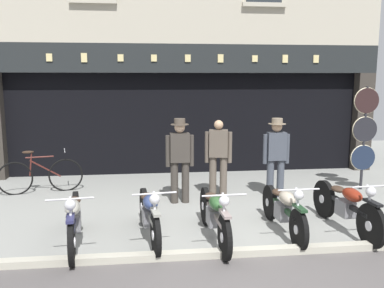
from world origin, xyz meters
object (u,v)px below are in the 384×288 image
(motorcycle_center_right, at_px, (284,208))
(salesman_left, at_px, (180,156))
(motorcycle_center_left, at_px, (149,213))
(motorcycle_right, at_px, (346,205))
(salesman_right, at_px, (276,154))
(tyre_sign_pole, at_px, (365,131))
(motorcycle_left, at_px, (74,219))
(leaning_bicycle, at_px, (40,175))
(advert_board_near, at_px, (120,109))
(shopkeeper_center, at_px, (218,155))
(motorcycle_center, at_px, (214,214))

(motorcycle_center_right, distance_m, salesman_left, 2.44)
(motorcycle_center_left, bearing_deg, motorcycle_right, 172.76)
(salesman_right, relative_size, tyre_sign_pole, 0.72)
(motorcycle_left, relative_size, motorcycle_center_right, 1.03)
(motorcycle_right, height_order, leaning_bicycle, leaning_bicycle)
(motorcycle_left, height_order, motorcycle_center_left, same)
(advert_board_near, bearing_deg, salesman_left, -64.65)
(motorcycle_center_left, xyz_separation_m, shopkeeper_center, (1.46, 2.14, 0.47))
(motorcycle_right, distance_m, leaning_bicycle, 6.22)
(salesman_right, height_order, advert_board_near, advert_board_near)
(tyre_sign_pole, bearing_deg, leaning_bicycle, 175.50)
(motorcycle_center_left, xyz_separation_m, motorcycle_right, (3.17, -0.02, 0.01))
(motorcycle_center, bearing_deg, tyre_sign_pole, -148.48)
(motorcycle_center_right, height_order, salesman_left, salesman_left)
(motorcycle_center, bearing_deg, motorcycle_left, -3.07)
(motorcycle_right, height_order, advert_board_near, advert_board_near)
(motorcycle_center, height_order, advert_board_near, advert_board_near)
(motorcycle_right, bearing_deg, salesman_left, -40.41)
(motorcycle_left, height_order, salesman_left, salesman_left)
(motorcycle_left, xyz_separation_m, motorcycle_center_left, (1.12, 0.11, -0.00))
(motorcycle_left, distance_m, salesman_left, 2.68)
(motorcycle_center, height_order, salesman_left, salesman_left)
(motorcycle_center, relative_size, salesman_left, 1.22)
(advert_board_near, relative_size, leaning_bicycle, 0.58)
(motorcycle_left, distance_m, leaning_bicycle, 3.26)
(shopkeeper_center, xyz_separation_m, advert_board_near, (-2.11, 2.44, 0.80))
(tyre_sign_pole, distance_m, advert_board_near, 5.86)
(motorcycle_center_left, height_order, motorcycle_center_right, motorcycle_center_left)
(motorcycle_left, bearing_deg, leaning_bicycle, -74.96)
(salesman_left, height_order, salesman_right, salesman_left)
(motorcycle_right, xyz_separation_m, shopkeeper_center, (-1.71, 2.15, 0.46))
(motorcycle_center_left, relative_size, salesman_right, 1.17)
(motorcycle_center_left, bearing_deg, motorcycle_left, -1.42)
(motorcycle_center_right, xyz_separation_m, leaning_bicycle, (-4.44, 2.92, -0.03))
(salesman_left, xyz_separation_m, leaning_bicycle, (-2.94, 1.07, -0.56))
(motorcycle_center_right, bearing_deg, salesman_left, -51.57)
(advert_board_near, bearing_deg, motorcycle_center, -70.80)
(shopkeeper_center, bearing_deg, leaning_bicycle, -1.30)
(tyre_sign_pole, bearing_deg, advert_board_near, 157.81)
(shopkeeper_center, bearing_deg, salesman_right, -174.85)
(motorcycle_center_left, relative_size, motorcycle_center, 0.94)
(tyre_sign_pole, bearing_deg, salesman_right, -170.71)
(motorcycle_right, bearing_deg, advert_board_near, -54.19)
(motorcycle_center_left, xyz_separation_m, motorcycle_center_right, (2.13, 0.01, -0.01))
(motorcycle_left, xyz_separation_m, salesman_right, (3.77, 2.13, 0.50))
(motorcycle_center, bearing_deg, salesman_left, -82.11)
(motorcycle_left, relative_size, advert_board_near, 1.97)
(motorcycle_right, height_order, salesman_right, salesman_right)
(salesman_right, bearing_deg, motorcycle_right, 105.05)
(motorcycle_left, bearing_deg, salesman_left, -138.17)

